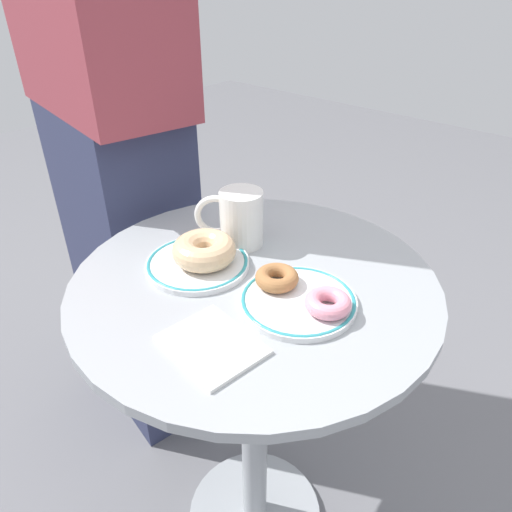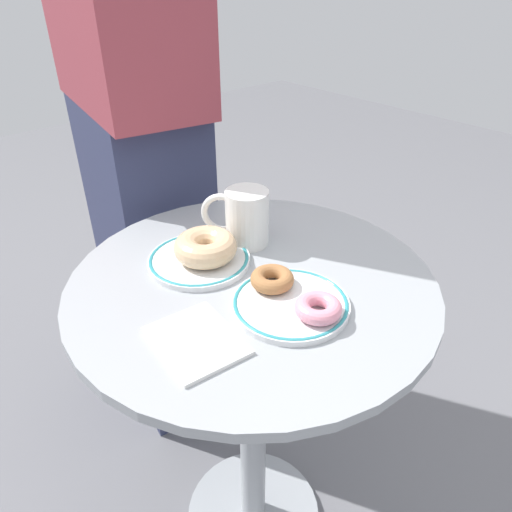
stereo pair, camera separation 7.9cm
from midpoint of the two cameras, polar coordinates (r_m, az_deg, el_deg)
name	(u,v)px [view 1 (the left image)]	position (r m, az deg, el deg)	size (l,w,h in m)	color
cafe_table	(254,376)	(0.93, -2.70, -14.37)	(0.61, 0.61, 0.72)	#999EA3
plate_left	(198,263)	(0.82, -9.83, -0.96)	(0.18, 0.18, 0.01)	white
plate_right	(298,301)	(0.72, 1.99, -5.53)	(0.18, 0.18, 0.01)	white
donut_glazed	(204,250)	(0.80, -9.10, 0.62)	(0.11, 0.11, 0.04)	#E0B789
donut_pink_frosted	(327,303)	(0.69, 5.39, -5.84)	(0.07, 0.07, 0.02)	pink
donut_cinnamon	(277,278)	(0.74, -0.52, -2.75)	(0.07, 0.07, 0.02)	#A36B3D
paper_napkin	(212,345)	(0.66, -8.85, -10.70)	(0.13, 0.11, 0.01)	white
coffee_mug	(239,218)	(0.86, -4.75, 4.52)	(0.11, 0.10, 0.10)	white
person_figure	(113,142)	(1.18, -18.83, 12.84)	(0.49, 0.30, 1.66)	#2D3351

